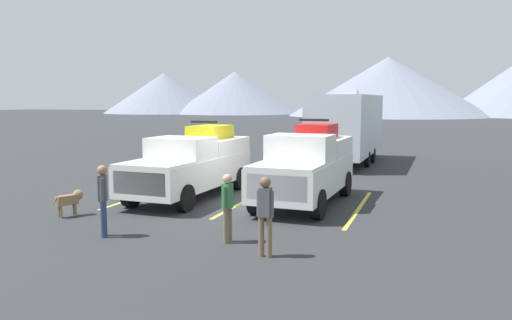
# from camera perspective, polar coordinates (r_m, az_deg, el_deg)

# --- Properties ---
(ground_plane) EXTENTS (240.00, 240.00, 0.00)m
(ground_plane) POSITION_cam_1_polar(r_m,az_deg,el_deg) (16.30, -1.36, -4.65)
(ground_plane) COLOR #2D3033
(pickup_truck_a) EXTENTS (2.29, 5.88, 2.49)m
(pickup_truck_a) POSITION_cam_1_polar(r_m,az_deg,el_deg) (17.16, -7.07, -0.31)
(pickup_truck_a) COLOR white
(pickup_truck_a) RESTS_ON ground
(pickup_truck_b) EXTENTS (2.25, 5.45, 2.61)m
(pickup_truck_b) POSITION_cam_1_polar(r_m,az_deg,el_deg) (16.01, 5.67, -0.59)
(pickup_truck_b) COLOR white
(pickup_truck_b) RESTS_ON ground
(lot_stripe_a) EXTENTS (0.12, 5.50, 0.01)m
(lot_stripe_a) POSITION_cam_1_polar(r_m,az_deg,el_deg) (18.00, -11.98, -3.70)
(lot_stripe_a) COLOR gold
(lot_stripe_a) RESTS_ON ground
(lot_stripe_b) EXTENTS (0.12, 5.50, 0.01)m
(lot_stripe_b) POSITION_cam_1_polar(r_m,az_deg,el_deg) (16.46, -1.14, -4.53)
(lot_stripe_b) COLOR gold
(lot_stripe_b) RESTS_ON ground
(lot_stripe_c) EXTENTS (0.12, 5.50, 0.01)m
(lot_stripe_c) POSITION_cam_1_polar(r_m,az_deg,el_deg) (15.61, 11.41, -5.28)
(lot_stripe_c) COLOR gold
(lot_stripe_c) RESTS_ON ground
(camper_trailer_a) EXTENTS (2.72, 9.04, 3.74)m
(camper_trailer_a) POSITION_cam_1_polar(r_m,az_deg,el_deg) (26.10, 10.12, 3.91)
(camper_trailer_a) COLOR silver
(camper_trailer_a) RESTS_ON ground
(person_a) EXTENTS (0.37, 0.23, 1.67)m
(person_a) POSITION_cam_1_polar(r_m,az_deg,el_deg) (10.49, 1.03, -5.70)
(person_a) COLOR #726047
(person_a) RESTS_ON ground
(person_b) EXTENTS (0.22, 0.34, 1.57)m
(person_b) POSITION_cam_1_polar(r_m,az_deg,el_deg) (11.57, -3.19, -4.82)
(person_b) COLOR #726047
(person_b) RESTS_ON ground
(person_c) EXTENTS (0.30, 0.34, 1.71)m
(person_c) POSITION_cam_1_polar(r_m,az_deg,el_deg) (12.55, -16.68, -3.82)
(person_c) COLOR navy
(person_c) RESTS_ON ground
(dog) EXTENTS (0.51, 0.80, 0.72)m
(dog) POSITION_cam_1_polar(r_m,az_deg,el_deg) (15.14, -19.88, -4.08)
(dog) COLOR olive
(dog) RESTS_ON ground
(mountain_ridge) EXTENTS (144.28, 50.76, 15.81)m
(mountain_ridge) POSITION_cam_1_polar(r_m,az_deg,el_deg) (110.42, 23.57, 7.92)
(mountain_ridge) COLOR gray
(mountain_ridge) RESTS_ON ground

